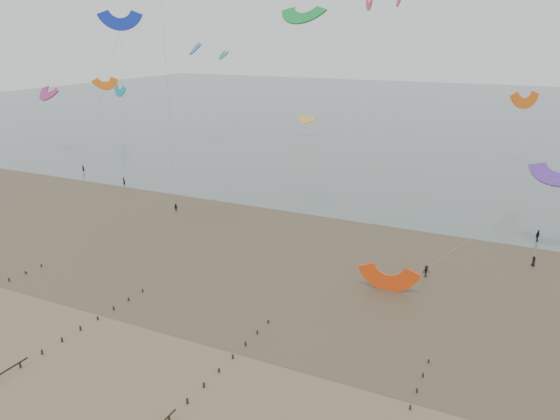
# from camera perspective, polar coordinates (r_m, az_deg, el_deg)

# --- Properties ---
(ground) EXTENTS (500.00, 500.00, 0.00)m
(ground) POSITION_cam_1_polar(r_m,az_deg,el_deg) (56.54, -10.80, -16.09)
(ground) COLOR brown
(ground) RESTS_ON ground
(sea_and_shore) EXTENTS (500.00, 665.00, 0.03)m
(sea_and_shore) POSITION_cam_1_polar(r_m,az_deg,el_deg) (84.69, 0.81, -3.79)
(sea_and_shore) COLOR #475654
(sea_and_shore) RESTS_ON ground
(kitesurfer_lead) EXTENTS (0.78, 0.60, 1.89)m
(kitesurfer_lead) POSITION_cam_1_polar(r_m,az_deg,el_deg) (122.52, -15.99, 2.86)
(kitesurfer_lead) COLOR black
(kitesurfer_lead) RESTS_ON ground
(kitesurfers) EXTENTS (152.73, 24.77, 1.88)m
(kitesurfers) POSITION_cam_1_polar(r_m,az_deg,el_deg) (89.37, 22.64, -3.48)
(kitesurfers) COLOR black
(kitesurfers) RESTS_ON ground
(grounded_kite) EXTENTS (6.95, 5.60, 3.63)m
(grounded_kite) POSITION_cam_1_polar(r_m,az_deg,el_deg) (72.13, 11.17, -8.19)
(grounded_kite) COLOR #FF4810
(grounded_kite) RESTS_ON ground
(kites_airborne) EXTENTS (253.81, 128.89, 44.34)m
(kites_airborne) POSITION_cam_1_polar(r_m,az_deg,el_deg) (129.56, 9.71, 13.94)
(kites_airborne) COLOR #941E67
(kites_airborne) RESTS_ON ground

